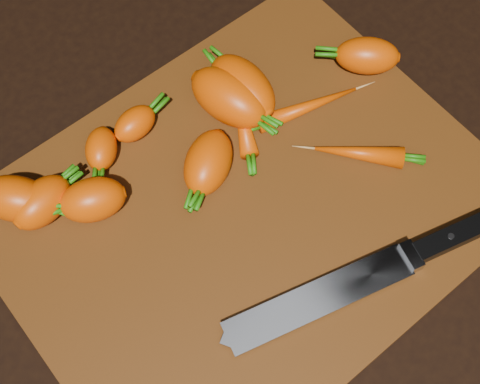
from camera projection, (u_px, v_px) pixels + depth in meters
ground at (246, 213)px, 0.72m from camera, size 2.00×2.00×0.01m
cutting_board at (246, 208)px, 0.71m from camera, size 0.50×0.40×0.01m
carrot_0 at (42, 202)px, 0.68m from camera, size 0.08×0.06×0.04m
carrot_1 at (93, 200)px, 0.68m from camera, size 0.08×0.07×0.05m
carrot_2 at (229, 98)px, 0.73m from camera, size 0.08×0.11×0.06m
carrot_3 at (242, 87)px, 0.73m from camera, size 0.06×0.09×0.05m
carrot_4 at (208, 162)px, 0.70m from camera, size 0.09×0.08×0.05m
carrot_5 at (135, 124)px, 0.72m from camera, size 0.06×0.04×0.03m
carrot_6 at (367, 56)px, 0.76m from camera, size 0.08×0.08×0.04m
carrot_7 at (242, 117)px, 0.74m from camera, size 0.07×0.10×0.02m
carrot_8 at (308, 107)px, 0.74m from camera, size 0.12×0.05×0.02m
carrot_9 at (359, 153)px, 0.71m from camera, size 0.08×0.09×0.02m
carrot_10 at (101, 149)px, 0.71m from camera, size 0.06×0.06×0.03m
carrot_11 at (16, 199)px, 0.68m from camera, size 0.09×0.09×0.05m
knife at (337, 290)px, 0.65m from camera, size 0.32×0.11×0.02m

